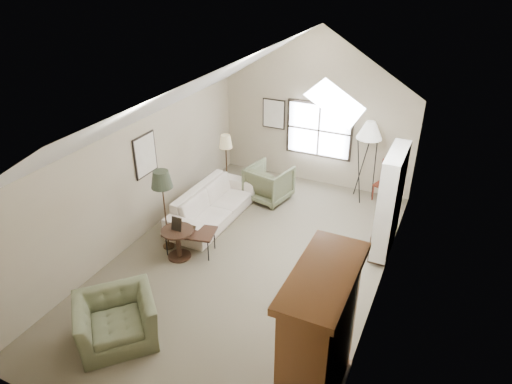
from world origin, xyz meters
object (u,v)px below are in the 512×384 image
at_px(armchair_near, 116,320).
at_px(coffee_table, 191,241).
at_px(armoire, 318,342).
at_px(sofa, 214,204).
at_px(side_table, 178,244).
at_px(armchair_far, 269,183).
at_px(side_chair, 384,182).

bearing_deg(armchair_near, coffee_table, 49.05).
bearing_deg(coffee_table, armoire, -33.54).
relative_size(sofa, side_table, 3.99).
xyz_separation_m(armoire, armchair_far, (-2.83, 4.96, -0.66)).
bearing_deg(armchair_far, side_table, 88.53).
relative_size(armchair_far, side_chair, 0.97).
xyz_separation_m(side_table, side_chair, (3.23, 4.10, 0.18)).
distance_m(armchair_far, side_chair, 2.79).
bearing_deg(side_table, coffee_table, 62.31).
xyz_separation_m(armchair_near, side_chair, (2.89, 6.35, 0.11)).
height_order(sofa, coffee_table, sofa).
distance_m(coffee_table, side_table, 0.28).
relative_size(armchair_near, side_table, 1.86).
height_order(sofa, armchair_far, armchair_far).
bearing_deg(side_chair, armchair_far, -137.48).
bearing_deg(side_chair, coffee_table, -110.39).
relative_size(armoire, sofa, 0.86).
relative_size(armoire, side_chair, 2.20).
bearing_deg(side_table, side_chair, 51.79).
distance_m(sofa, side_chair, 4.16).
distance_m(sofa, armchair_near, 3.87).
distance_m(armchair_far, coffee_table, 2.78).
xyz_separation_m(sofa, side_chair, (3.33, 2.50, 0.13)).
relative_size(armchair_far, coffee_table, 0.96).
height_order(armoire, coffee_table, armoire).
distance_m(armchair_near, side_chair, 6.98).
height_order(armoire, side_chair, armoire).
relative_size(coffee_table, side_table, 1.58).
bearing_deg(armchair_far, side_chair, -144.43).
bearing_deg(side_chair, armoire, -68.91).
relative_size(armoire, coffee_table, 2.17).
xyz_separation_m(armchair_near, side_table, (-0.34, 2.25, -0.07)).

